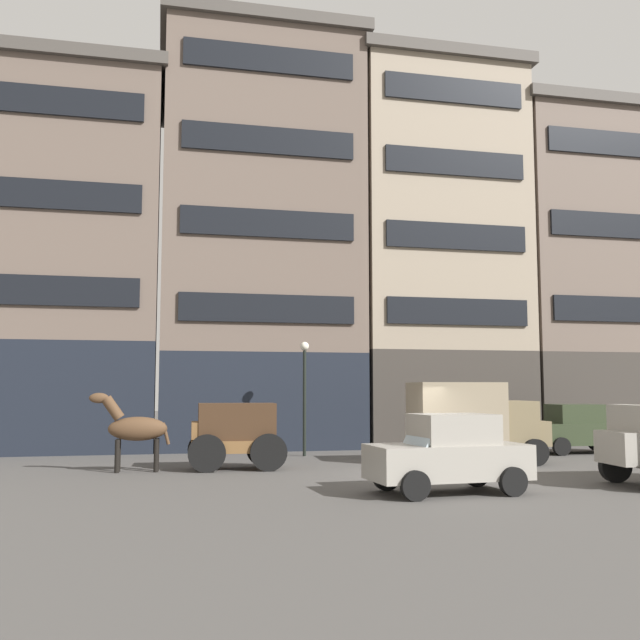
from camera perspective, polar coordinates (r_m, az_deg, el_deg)
The scene contains 13 objects.
ground_plane at distance 21.05m, azimuth 8.15°, elevation -12.05°, with size 120.00×120.00×0.00m, color #4C4947.
building_far_left at distance 31.42m, azimuth -19.87°, elevation 4.64°, with size 8.18×7.07×15.46m.
building_center_left at distance 31.66m, azimuth -5.01°, elevation 6.44°, with size 8.71×7.07×17.82m.
building_center_right at distance 33.56m, azimuth 8.61°, elevation 5.23°, with size 7.88×7.07×17.17m.
building_far_right at distance 36.66m, azimuth 19.19°, elevation 3.42°, with size 7.23×7.07×15.71m.
cargo_wagon at distance 21.95m, azimuth -6.80°, elevation -8.78°, with size 2.96×1.61×1.98m.
draft_horse at distance 21.84m, azimuth -14.60°, elevation -8.34°, with size 2.35×0.67×2.30m.
delivery_truck_far at distance 23.93m, azimuth 12.12°, elevation -7.76°, with size 4.44×2.34×2.62m.
sedan_dark at distance 17.20m, azimuth 10.25°, elevation -10.45°, with size 3.80×2.06×1.83m.
sedan_light at distance 28.91m, azimuth 19.91°, elevation -8.16°, with size 3.76×1.99×1.83m.
pedestrian_officer at distance 27.58m, azimuth 11.59°, elevation -8.37°, with size 0.45×0.45×1.79m.
streetlamp_curbside at distance 26.01m, azimuth -1.24°, elevation -4.94°, with size 0.32×0.32×4.12m.
fire_hydrant_curbside at distance 26.39m, azimuth -7.99°, elevation -9.77°, with size 0.24×0.24×0.83m.
Camera 1 is at (-7.40, -19.55, 2.43)m, focal length 40.10 mm.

